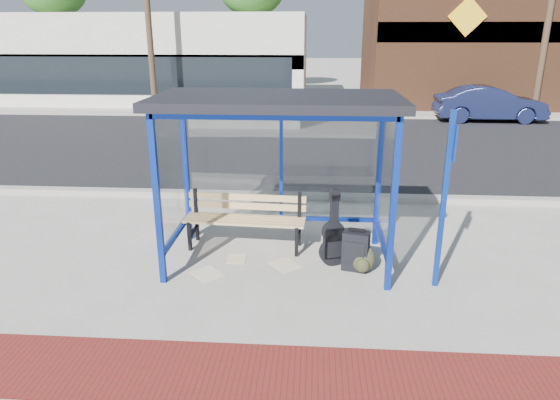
# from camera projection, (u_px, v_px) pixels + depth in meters

# --- Properties ---
(ground) EXTENTS (120.00, 120.00, 0.00)m
(ground) POSITION_uv_depth(u_px,v_px,m) (278.00, 261.00, 7.39)
(ground) COLOR #B2ADA0
(ground) RESTS_ON ground
(brick_paver_strip) EXTENTS (60.00, 1.00, 0.01)m
(brick_paver_strip) POSITION_uv_depth(u_px,v_px,m) (259.00, 375.00, 4.93)
(brick_paver_strip) COLOR maroon
(brick_paver_strip) RESTS_ON ground
(curb_near) EXTENTS (60.00, 0.25, 0.12)m
(curb_near) POSITION_uv_depth(u_px,v_px,m) (288.00, 196.00, 10.11)
(curb_near) COLOR gray
(curb_near) RESTS_ON ground
(street_asphalt) EXTENTS (60.00, 10.00, 0.00)m
(street_asphalt) POSITION_uv_depth(u_px,v_px,m) (297.00, 145.00, 14.95)
(street_asphalt) COLOR black
(street_asphalt) RESTS_ON ground
(curb_far) EXTENTS (60.00, 0.25, 0.12)m
(curb_far) POSITION_uv_depth(u_px,v_px,m) (302.00, 116.00, 19.75)
(curb_far) COLOR gray
(curb_far) RESTS_ON ground
(far_sidewalk) EXTENTS (60.00, 4.00, 0.01)m
(far_sidewalk) POSITION_uv_depth(u_px,v_px,m) (303.00, 110.00, 21.56)
(far_sidewalk) COLOR #B2ADA0
(far_sidewalk) RESTS_ON ground
(bus_shelter) EXTENTS (3.30, 1.80, 2.42)m
(bus_shelter) POSITION_uv_depth(u_px,v_px,m) (278.00, 121.00, 6.79)
(bus_shelter) COLOR #0E299D
(bus_shelter) RESTS_ON ground
(storefront_white) EXTENTS (18.00, 6.04, 4.00)m
(storefront_white) POSITION_uv_depth(u_px,v_px,m) (121.00, 58.00, 24.33)
(storefront_white) COLOR silver
(storefront_white) RESTS_ON ground
(storefront_brown) EXTENTS (10.00, 7.08, 6.40)m
(storefront_brown) POSITION_uv_depth(u_px,v_px,m) (477.00, 32.00, 23.32)
(storefront_brown) COLOR #59331E
(storefront_brown) RESTS_ON ground
(utility_pole_west) EXTENTS (1.60, 0.24, 8.00)m
(utility_pole_west) POSITION_uv_depth(u_px,v_px,m) (147.00, 7.00, 19.13)
(utility_pole_west) COLOR #4C3826
(utility_pole_west) RESTS_ON ground
(utility_pole_east) EXTENTS (1.60, 0.24, 8.00)m
(utility_pole_east) POSITION_uv_depth(u_px,v_px,m) (551.00, 6.00, 18.15)
(utility_pole_east) COLOR #4C3826
(utility_pole_east) RESTS_ON ground
(bench) EXTENTS (1.89, 0.56, 0.88)m
(bench) POSITION_uv_depth(u_px,v_px,m) (245.00, 217.00, 7.74)
(bench) COLOR black
(bench) RESTS_ON ground
(guitar_bag) EXTENTS (0.41, 0.22, 1.08)m
(guitar_bag) POSITION_uv_depth(u_px,v_px,m) (333.00, 239.00, 7.15)
(guitar_bag) COLOR black
(guitar_bag) RESTS_ON ground
(suitcase) EXTENTS (0.41, 0.32, 0.63)m
(suitcase) POSITION_uv_depth(u_px,v_px,m) (356.00, 251.00, 7.03)
(suitcase) COLOR black
(suitcase) RESTS_ON ground
(backpack) EXTENTS (0.37, 0.34, 0.41)m
(backpack) POSITION_uv_depth(u_px,v_px,m) (363.00, 259.00, 6.99)
(backpack) COLOR #2A2C18
(backpack) RESTS_ON ground
(sign_post) EXTENTS (0.11, 0.29, 2.34)m
(sign_post) POSITION_uv_depth(u_px,v_px,m) (445.00, 192.00, 6.26)
(sign_post) COLOR navy
(sign_post) RESTS_ON ground
(newspaper_a) EXTENTS (0.29, 0.36, 0.01)m
(newspaper_a) POSITION_uv_depth(u_px,v_px,m) (237.00, 259.00, 7.45)
(newspaper_a) COLOR white
(newspaper_a) RESTS_ON ground
(newspaper_b) EXTENTS (0.53, 0.54, 0.01)m
(newspaper_b) POSITION_uv_depth(u_px,v_px,m) (208.00, 274.00, 6.98)
(newspaper_b) COLOR white
(newspaper_b) RESTS_ON ground
(newspaper_c) EXTENTS (0.53, 0.55, 0.01)m
(newspaper_c) POSITION_uv_depth(u_px,v_px,m) (285.00, 265.00, 7.25)
(newspaper_c) COLOR white
(newspaper_c) RESTS_ON ground
(parked_car) EXTENTS (3.97, 1.40, 1.31)m
(parked_car) POSITION_uv_depth(u_px,v_px,m) (490.00, 104.00, 18.69)
(parked_car) COLOR #181E43
(parked_car) RESTS_ON ground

